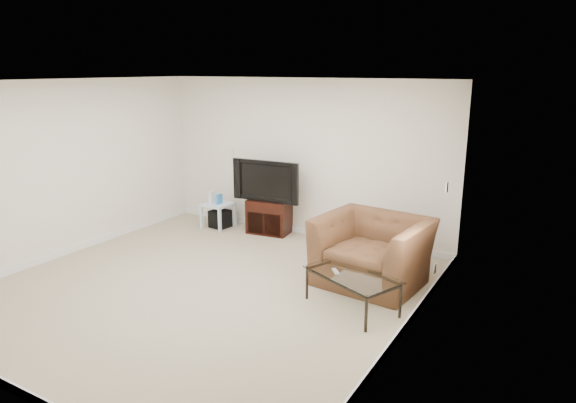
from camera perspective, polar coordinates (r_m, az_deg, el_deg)
The scene contains 18 objects.
floor at distance 6.55m, azimuth -9.23°, elevation -9.40°, with size 5.00×5.00×0.00m, color tan.
ceiling at distance 5.99m, azimuth -10.23°, elevation 13.02°, with size 5.00×5.00×0.00m, color white.
wall_back at distance 8.18m, azimuth 1.57°, elevation 4.81°, with size 5.00×0.02×2.50m, color silver.
wall_left at distance 7.96m, azimuth -23.71°, elevation 3.30°, with size 0.02×5.00×2.50m, color silver.
wall_right at distance 4.97m, azimuth 13.06°, elevation -2.06°, with size 0.02×5.00×2.50m, color silver.
plate_back at distance 8.92m, azimuth -6.42°, elevation 5.55°, with size 0.12×0.02×0.12m, color white.
plate_right_switch at distance 6.48m, azimuth 17.24°, elevation 1.53°, with size 0.02×0.09×0.13m, color white.
plate_right_outlet at distance 6.47m, azimuth 15.98°, elevation -7.21°, with size 0.02×0.08×0.12m, color white.
tv_stand at distance 8.45m, azimuth -2.03°, elevation -1.62°, with size 0.67×0.47×0.56m, color black, non-canonical shape.
dvd_player at distance 8.37m, azimuth -2.15°, elevation -0.45°, with size 0.34×0.24×0.05m, color black.
television at distance 8.27m, azimuth -2.15°, elevation 2.42°, with size 1.08×0.22×0.67m, color black.
side_table at distance 8.81m, azimuth -7.77°, elevation -1.52°, with size 0.44×0.44×0.42m, color silver, non-canonical shape.
subwoofer at distance 8.83m, azimuth -7.55°, elevation -1.91°, with size 0.29×0.29×0.29m, color black.
game_console at distance 8.79m, azimuth -8.45°, elevation 0.50°, with size 0.04×0.14×0.19m, color white.
game_case at distance 8.69m, azimuth -7.64°, elevation 0.28°, with size 0.04×0.12×0.17m, color #337FCC.
recliner at distance 6.50m, azimuth 9.40°, elevation -4.23°, with size 1.30×0.84×1.13m, color #513620.
coffee_table at distance 5.92m, azimuth 7.11°, elevation -9.85°, with size 1.05×0.59×0.41m, color black, non-canonical shape.
remote at distance 5.86m, azimuth 5.31°, elevation -7.73°, with size 0.16×0.05×0.02m, color #B2B2B7.
Camera 1 is at (3.87, -4.57, 2.65)m, focal length 32.00 mm.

